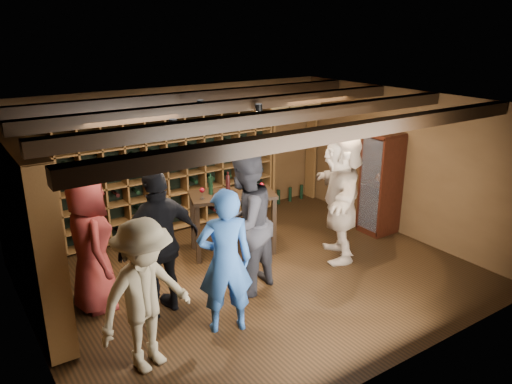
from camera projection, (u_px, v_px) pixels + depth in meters
ground at (257, 276)px, 7.29m from camera, size 6.00×6.00×0.00m
room_shell at (255, 111)px, 6.56m from camera, size 6.00×6.00×6.00m
wine_rack_back at (155, 170)px, 8.48m from camera, size 4.65×0.30×2.20m
wine_rack_left at (27, 228)px, 6.07m from camera, size 0.30×2.65×2.20m
crate_shelf at (292, 127)px, 9.89m from camera, size 1.20×0.32×2.07m
display_cabinet at (381, 185)px, 8.61m from camera, size 0.55×0.50×1.75m
man_blue_shirt at (225, 262)px, 5.78m from camera, size 0.76×0.62×1.79m
man_grey_suit at (244, 224)px, 6.61m from camera, size 1.17×1.05×1.99m
guest_red_floral at (91, 244)px, 6.24m from camera, size 0.64×0.92×1.79m
guest_woman_black at (160, 243)px, 6.12m from camera, size 1.17×0.62×1.90m
guest_khaki at (145, 296)px, 5.13m from camera, size 1.22×0.88×1.70m
guest_beige at (341, 196)px, 7.62m from camera, size 1.54×1.87×2.01m
tasting_table at (232, 201)px, 7.83m from camera, size 1.46×1.05×1.27m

